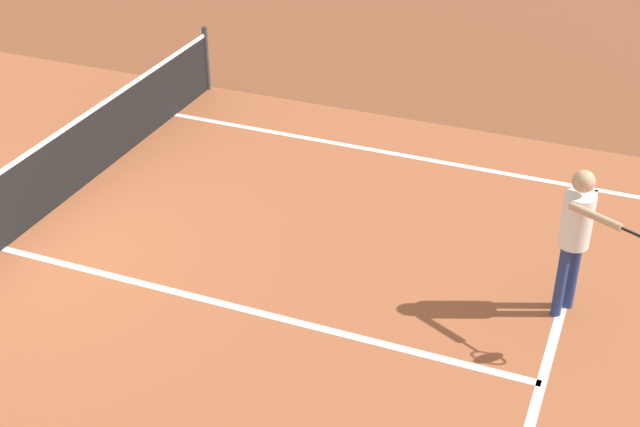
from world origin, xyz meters
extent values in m
plane|color=brown|center=(0.00, 0.00, 0.00)|extent=(60.00, 60.00, 0.00)
cube|color=#9E5433|center=(0.00, 0.00, 0.00)|extent=(10.62, 24.40, 0.00)
cube|color=white|center=(4.11, -5.95, 0.00)|extent=(0.10, 11.89, 0.01)
cube|color=white|center=(0.00, -6.40, 0.00)|extent=(8.22, 0.10, 0.01)
cube|color=white|center=(0.00, -3.20, 0.00)|extent=(0.10, 6.40, 0.01)
cylinder|color=#33383D|center=(5.22, 0.00, 0.54)|extent=(0.09, 0.09, 1.07)
cylinder|color=navy|center=(1.36, -6.45, 0.42)|extent=(0.11, 0.11, 0.84)
cylinder|color=navy|center=(1.17, -6.35, 0.42)|extent=(0.11, 0.11, 0.84)
cylinder|color=white|center=(1.27, -6.40, 1.14)|extent=(0.32, 0.32, 0.59)
sphere|color=tan|center=(1.27, -6.40, 1.59)|extent=(0.23, 0.23, 0.23)
cylinder|color=tan|center=(1.42, -6.47, 1.15)|extent=(0.08, 0.08, 0.57)
cylinder|color=tan|center=(0.99, -6.58, 1.38)|extent=(0.33, 0.55, 0.08)
cylinder|color=black|center=(0.81, -6.93, 1.38)|extent=(0.12, 0.21, 0.03)
camera|label=1|loc=(-6.85, -6.84, 5.86)|focal=50.00mm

